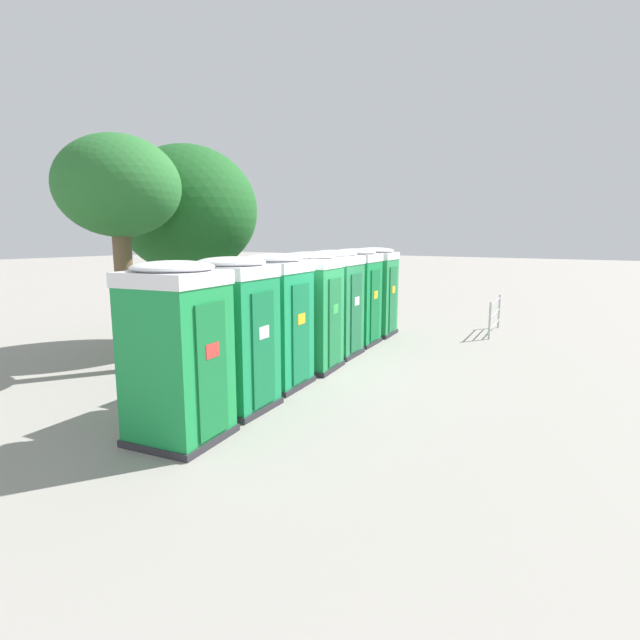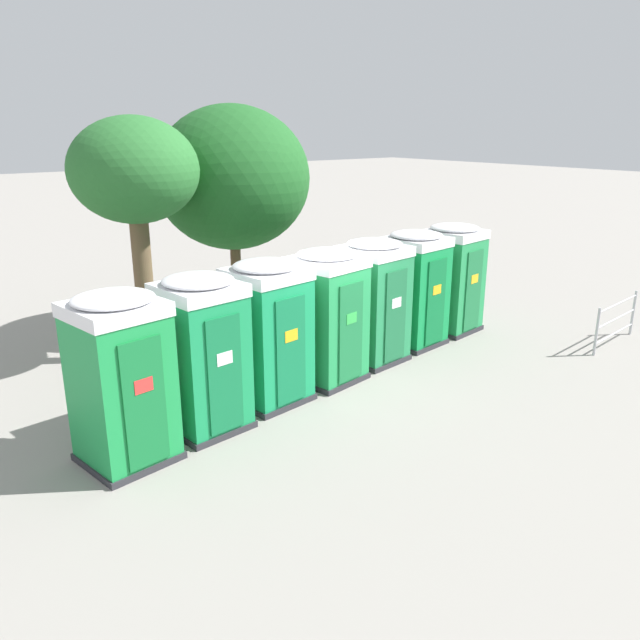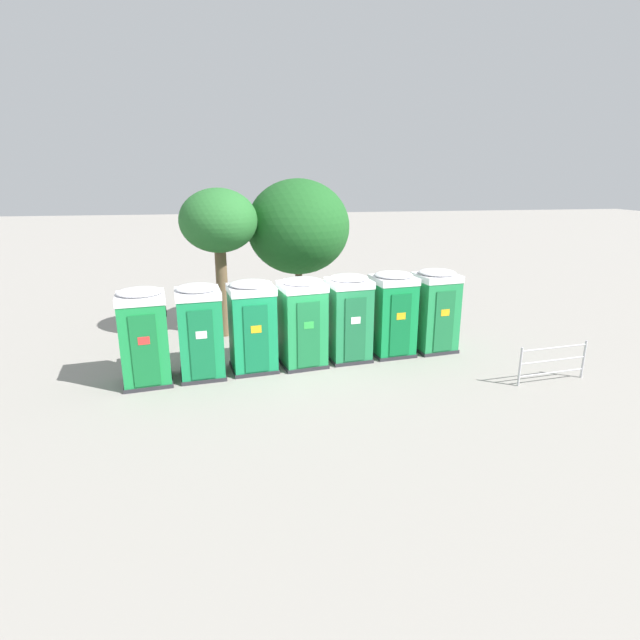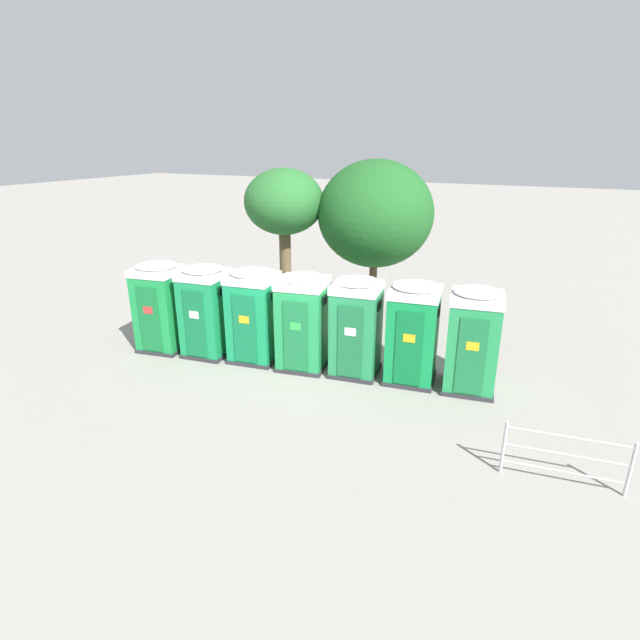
{
  "view_description": "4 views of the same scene",
  "coord_description": "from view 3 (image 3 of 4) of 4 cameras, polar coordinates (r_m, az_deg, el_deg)",
  "views": [
    {
      "loc": [
        -8.74,
        -6.24,
        2.87
      ],
      "look_at": [
        0.61,
        -0.18,
        0.98
      ],
      "focal_mm": 28.0,
      "sensor_mm": 36.0,
      "label": 1
    },
    {
      "loc": [
        -6.9,
        -9.06,
        4.71
      ],
      "look_at": [
        -0.13,
        -0.28,
        1.22
      ],
      "focal_mm": 35.0,
      "sensor_mm": 36.0,
      "label": 2
    },
    {
      "loc": [
        -1.76,
        -13.67,
        5.26
      ],
      "look_at": [
        0.57,
        -0.18,
        1.28
      ],
      "focal_mm": 28.0,
      "sensor_mm": 36.0,
      "label": 3
    },
    {
      "loc": [
        5.63,
        -11.03,
        5.72
      ],
      "look_at": [
        0.49,
        -0.19,
        1.35
      ],
      "focal_mm": 28.0,
      "sensor_mm": 36.0,
      "label": 4
    }
  ],
  "objects": [
    {
      "name": "portapotty_5",
      "position": [
        15.1,
        8.27,
        0.78
      ],
      "size": [
        1.34,
        1.34,
        2.54
      ],
      "color": "#2D2D33",
      "rests_on": "ground"
    },
    {
      "name": "street_tree_1",
      "position": [
        17.73,
        -2.51,
        10.55
      ],
      "size": [
        3.58,
        3.58,
        5.17
      ],
      "color": "brown",
      "rests_on": "ground"
    },
    {
      "name": "portapotty_4",
      "position": [
        14.55,
        3.27,
        0.32
      ],
      "size": [
        1.32,
        1.34,
        2.54
      ],
      "color": "#2D2D33",
      "rests_on": "ground"
    },
    {
      "name": "ground_plane",
      "position": [
        14.75,
        -2.3,
        -4.68
      ],
      "size": [
        120.0,
        120.0,
        0.0
      ],
      "primitive_type": "plane",
      "color": "gray"
    },
    {
      "name": "portapotty_1",
      "position": [
        13.64,
        -13.54,
        -1.21
      ],
      "size": [
        1.31,
        1.32,
        2.54
      ],
      "color": "#2D2D33",
      "rests_on": "ground"
    },
    {
      "name": "portapotty_0",
      "position": [
        13.59,
        -19.46,
        -1.76
      ],
      "size": [
        1.38,
        1.37,
        2.54
      ],
      "color": "#2D2D33",
      "rests_on": "ground"
    },
    {
      "name": "event_barrier",
      "position": [
        14.46,
        25.06,
        -4.31
      ],
      "size": [
        2.05,
        0.28,
        1.05
      ],
      "color": "#B7B7BC",
      "rests_on": "ground"
    },
    {
      "name": "street_tree_0",
      "position": [
        16.62,
        -11.52,
        10.81
      ],
      "size": [
        2.5,
        2.5,
        4.89
      ],
      "color": "brown",
      "rests_on": "ground"
    },
    {
      "name": "portapotty_3",
      "position": [
        14.08,
        -2.03,
        -0.21
      ],
      "size": [
        1.4,
        1.38,
        2.54
      ],
      "color": "#2D2D33",
      "rests_on": "ground"
    },
    {
      "name": "portapotty_2",
      "position": [
        13.85,
        -7.74,
        -0.63
      ],
      "size": [
        1.38,
        1.35,
        2.54
      ],
      "color": "#2D2D33",
      "rests_on": "ground"
    },
    {
      "name": "portapotty_6",
      "position": [
        15.72,
        12.99,
        1.13
      ],
      "size": [
        1.35,
        1.35,
        2.54
      ],
      "color": "#2D2D33",
      "rests_on": "ground"
    }
  ]
}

